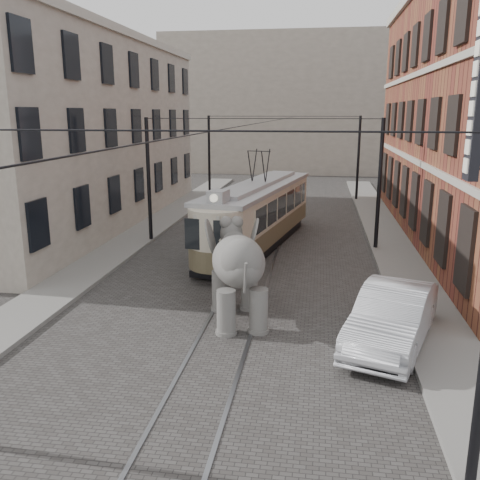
# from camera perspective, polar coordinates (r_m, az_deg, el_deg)

# --- Properties ---
(ground) EXTENTS (120.00, 120.00, 0.00)m
(ground) POSITION_cam_1_polar(r_m,az_deg,el_deg) (19.21, 0.71, -5.09)
(ground) COLOR #413E3C
(tram_rails) EXTENTS (1.54, 80.00, 0.02)m
(tram_rails) POSITION_cam_1_polar(r_m,az_deg,el_deg) (19.20, 0.71, -5.06)
(tram_rails) COLOR slate
(tram_rails) RESTS_ON ground
(sidewalk_right) EXTENTS (2.00, 60.00, 0.15)m
(sidewalk_right) POSITION_cam_1_polar(r_m,az_deg,el_deg) (19.34, 18.69, -5.49)
(sidewalk_right) COLOR slate
(sidewalk_right) RESTS_ON ground
(sidewalk_left) EXTENTS (2.00, 60.00, 0.15)m
(sidewalk_left) POSITION_cam_1_polar(r_m,az_deg,el_deg) (21.05, -17.14, -3.81)
(sidewalk_left) COLOR slate
(sidewalk_left) RESTS_ON ground
(stucco_building) EXTENTS (7.00, 24.00, 10.00)m
(stucco_building) POSITION_cam_1_polar(r_m,az_deg,el_deg) (31.11, -17.39, 10.95)
(stucco_building) COLOR gray
(stucco_building) RESTS_ON ground
(distant_block) EXTENTS (28.00, 10.00, 14.00)m
(distant_block) POSITION_cam_1_polar(r_m,az_deg,el_deg) (58.06, 6.41, 14.51)
(distant_block) COLOR gray
(distant_block) RESTS_ON ground
(catenary) EXTENTS (11.00, 30.20, 6.00)m
(catenary) POSITION_cam_1_polar(r_m,az_deg,el_deg) (23.38, 1.96, 5.88)
(catenary) COLOR black
(catenary) RESTS_ON ground
(tram) EXTENTS (4.43, 11.70, 4.55)m
(tram) POSITION_cam_1_polar(r_m,az_deg,el_deg) (24.33, 2.05, 4.47)
(tram) COLOR #C1B59C
(tram) RESTS_ON ground
(elephant) EXTENTS (3.86, 5.34, 2.94)m
(elephant) POSITION_cam_1_polar(r_m,az_deg,el_deg) (15.68, -0.17, -3.84)
(elephant) COLOR #5E5B57
(elephant) RESTS_ON ground
(parked_car) EXTENTS (3.24, 5.25, 1.63)m
(parked_car) POSITION_cam_1_polar(r_m,az_deg,el_deg) (14.90, 16.37, -8.06)
(parked_car) COLOR #ABABB0
(parked_car) RESTS_ON ground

